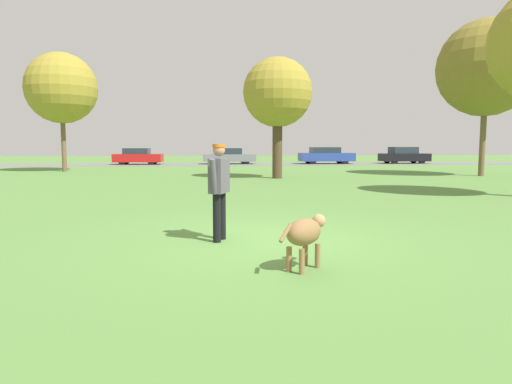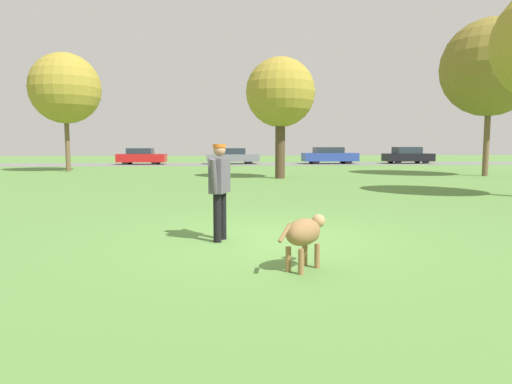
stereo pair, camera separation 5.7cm
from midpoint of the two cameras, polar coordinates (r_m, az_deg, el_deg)
name	(u,v)px [view 1 (the left image)]	position (r m, az deg, el deg)	size (l,w,h in m)	color
ground_plane	(264,239)	(7.69, 0.75, -5.91)	(120.00, 120.00, 0.00)	#56843D
far_road_strip	(221,164)	(37.51, -4.39, 3.49)	(120.00, 6.00, 0.01)	slate
person	(219,184)	(7.46, -4.85, 1.02)	(0.37, 0.70, 1.59)	black
dog	(305,233)	(5.82, 5.89, -5.14)	(0.76, 0.79, 0.67)	olive
frisbee	(301,235)	(8.01, 5.48, -5.39)	(0.25, 0.25, 0.02)	orange
tree_far_right	(486,68)	(26.18, 26.79, 13.67)	(4.80, 4.80, 7.80)	brown
tree_mid_center	(278,93)	(21.70, 2.64, 12.23)	(3.22, 3.22, 5.63)	#4C3826
tree_far_left	(61,88)	(29.64, -23.21, 11.83)	(4.11, 4.11, 6.94)	brown
parked_car_red	(138,157)	(37.99, -14.58, 4.31)	(3.88, 1.86, 1.31)	red
parked_car_grey	(229,156)	(37.76, -3.44, 4.49)	(4.31, 1.91, 1.31)	slate
parked_car_blue	(326,156)	(38.56, 8.71, 4.53)	(4.52, 1.80, 1.39)	#284293
parked_car_black	(404,156)	(40.84, 17.97, 4.36)	(4.10, 1.86, 1.40)	black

